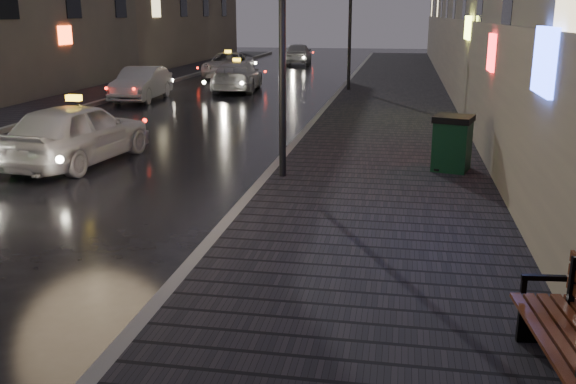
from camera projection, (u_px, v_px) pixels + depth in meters
name	position (u px, v px, depth m)	size (l,w,h in m)	color
ground	(50.00, 296.00, 8.04)	(120.00, 120.00, 0.00)	black
sidewalk	(394.00, 95.00, 27.27)	(4.60, 58.00, 0.15)	black
curb	(338.00, 94.00, 27.68)	(0.20, 58.00, 0.15)	slate
sidewalk_far	(117.00, 89.00, 29.40)	(2.40, 58.00, 0.15)	black
curb_far	(143.00, 90.00, 29.18)	(0.20, 58.00, 0.15)	slate
lamp_near	(282.00, 10.00, 12.48)	(0.36, 0.36, 5.28)	black
lamp_far	(350.00, 12.00, 27.65)	(0.36, 0.36, 5.28)	black
trash_bin	(452.00, 143.00, 13.71)	(0.95, 0.95, 1.18)	black
taxi_near	(77.00, 133.00, 14.93)	(1.75, 4.34, 1.48)	silver
car_left_mid	(141.00, 84.00, 25.98)	(1.41, 4.04, 1.33)	#A6A5AD
taxi_mid	(237.00, 76.00, 29.07)	(1.87, 4.61, 1.34)	silver
taxi_far	(228.00, 65.00, 35.31)	(2.23, 4.85, 1.35)	#BBBBC2
car_far	(298.00, 54.00, 44.32)	(1.74, 4.32, 1.47)	gray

